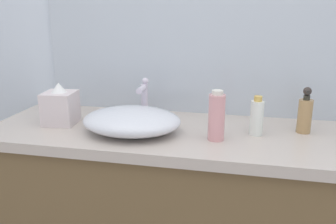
% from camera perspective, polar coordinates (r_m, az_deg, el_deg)
% --- Properties ---
extents(bathroom_wall_rear, '(6.00, 0.06, 2.60)m').
position_cam_1_polar(bathroom_wall_rear, '(1.66, 9.93, 14.70)').
color(bathroom_wall_rear, silver).
rests_on(bathroom_wall_rear, ground).
extents(wall_mirror_panel, '(1.57, 0.01, 0.94)m').
position_cam_1_polar(wall_mirror_panel, '(1.62, 7.23, 15.86)').
color(wall_mirror_panel, '#B2BCC6').
rests_on(wall_mirror_panel, vanity_counter).
extents(sink_basin, '(0.39, 0.31, 0.10)m').
position_cam_1_polar(sink_basin, '(1.41, -5.84, -1.40)').
color(sink_basin, silver).
rests_on(sink_basin, vanity_counter).
extents(faucet, '(0.03, 0.11, 0.18)m').
position_cam_1_polar(faucet, '(1.56, -3.89, 2.47)').
color(faucet, silver).
rests_on(faucet, vanity_counter).
extents(soap_dispenser, '(0.06, 0.06, 0.18)m').
position_cam_1_polar(soap_dispenser, '(1.50, 21.13, -0.25)').
color(soap_dispenser, '#A98352').
rests_on(soap_dispenser, vanity_counter).
extents(perfume_bottle, '(0.06, 0.06, 0.19)m').
position_cam_1_polar(perfume_bottle, '(1.33, 7.81, -0.72)').
color(perfume_bottle, pink).
rests_on(perfume_bottle, vanity_counter).
extents(spray_can, '(0.05, 0.05, 0.16)m').
position_cam_1_polar(spray_can, '(1.42, 14.07, -0.79)').
color(spray_can, white).
rests_on(spray_can, vanity_counter).
extents(tissue_box, '(0.14, 0.14, 0.18)m').
position_cam_1_polar(tissue_box, '(1.58, -16.91, 0.90)').
color(tissue_box, silver).
rests_on(tissue_box, vanity_counter).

